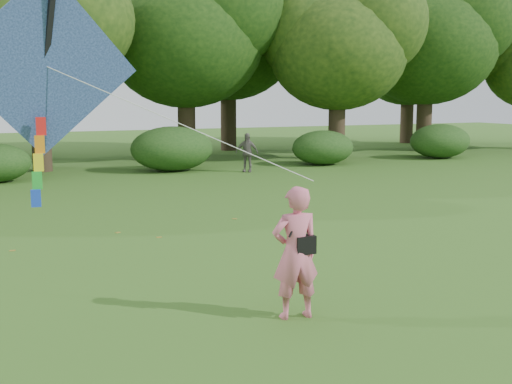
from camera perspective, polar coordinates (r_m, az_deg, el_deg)
name	(u,v)px	position (r m, az deg, el deg)	size (l,w,h in m)	color
ground	(328,307)	(9.88, 6.40, -10.13)	(100.00, 100.00, 0.00)	#265114
man_kite_flyer	(295,253)	(9.14, 3.52, -5.41)	(0.70, 0.46, 1.91)	#D9667F
bystander_right	(247,153)	(26.60, -0.82, 3.53)	(0.95, 0.39, 1.62)	#635C58
crossbody_bag	(304,244)	(9.14, 4.27, -4.61)	(0.43, 0.20, 0.73)	black
flying_kite	(46,69)	(9.72, -18.18, 10.35)	(4.65, 2.32, 3.32)	#245B9F
tree_line	(112,43)	(31.68, -12.69, 12.82)	(54.70, 15.30, 9.48)	#3A2D1E
shrub_band	(83,155)	(26.06, -15.15, 3.23)	(39.15, 3.22, 1.88)	#264919
fallen_leaves	(178,284)	(11.02, -6.92, -8.12)	(9.70, 11.45, 0.01)	olive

